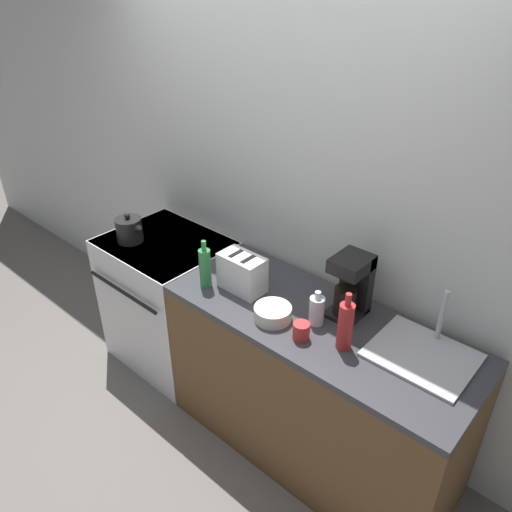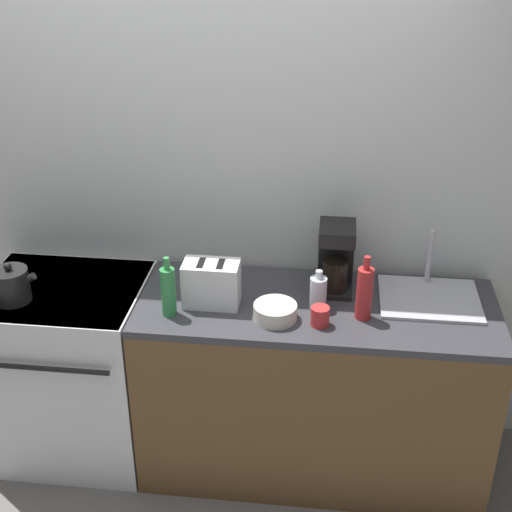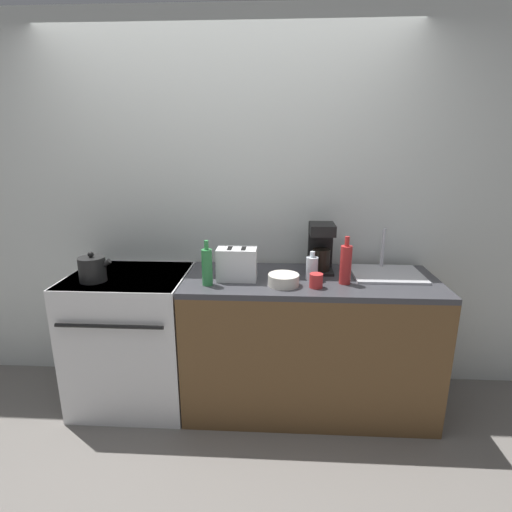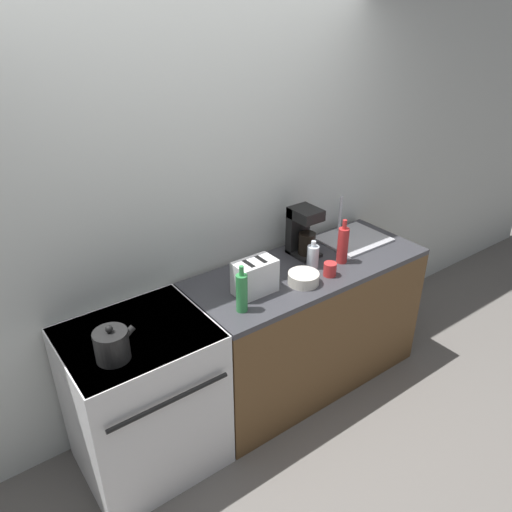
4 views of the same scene
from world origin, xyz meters
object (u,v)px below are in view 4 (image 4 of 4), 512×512
Objects in this scene: bottle_red at (343,245)px; bottle_green at (242,292)px; toaster at (255,277)px; bottle_clear at (313,256)px; coffee_maker at (303,230)px; stove at (145,398)px; cup_red at (330,269)px; bowl at (303,278)px; kettle at (112,345)px.

bottle_green is at bearing -175.11° from bottle_red.
toaster is 1.35× the size of bottle_clear.
coffee_maker is 1.18× the size of bottle_green.
toaster is at bearing -3.92° from stove.
cup_red is (1.22, -0.17, 0.49)m from stove.
bowl is (0.46, 0.02, -0.08)m from bottle_green.
bottle_clear is (-0.07, -0.18, -0.09)m from coffee_maker.
bottle_red is 1.57× the size of bowl.
stove is 3.11× the size of bottle_red.
toaster is 0.50m from cup_red.
coffee_maker is at bearing 20.97° from toaster.
kettle is 1.37m from bottle_clear.
coffee_maker is (1.27, 0.16, 0.62)m from stove.
bottle_green reaches higher than bottle_clear.
kettle is 1.57m from bottle_red.
cup_red reaches higher than bowl.
bottle_clear is 2.15× the size of cup_red.
bowl is at bearing 172.69° from cup_red.
bottle_red reaches higher than bowl.
coffee_maker is at bearing 69.05° from bottle_clear.
bottle_red reaches higher than bottle_clear.
kettle is at bearing 178.35° from cup_red.
bowl is (-0.25, -0.30, -0.14)m from coffee_maker.
stove is at bearing 37.67° from kettle.
bottle_green is (-0.71, -0.32, -0.05)m from coffee_maker.
coffee_maker is (0.54, 0.21, 0.07)m from toaster.
kettle reaches higher than bottle_clear.
coffee_maker is at bearing 24.06° from bottle_green.
kettle is at bearing -175.73° from bottle_clear.
bowl is at bearing -129.59° from coffee_maker.
bottle_green is 0.66m from cup_red.
kettle is 0.63× the size of coffee_maker.
kettle is (-0.17, -0.13, 0.53)m from stove.
stove is 5.02× the size of bottle_clear.
bottle_red is 0.39m from bowl.
kettle is 0.74× the size of bottle_green.
bottle_green reaches higher than stove.
coffee_maker is at bearing 80.37° from cup_red.
bottle_red is (0.20, -0.06, 0.05)m from bottle_clear.
bottle_red is (1.56, 0.04, 0.05)m from kettle.
bottle_clear is at bearing 4.27° from kettle.
bowl is (1.02, -0.14, 0.48)m from stove.
toaster is 2.90× the size of cup_red.
toaster is (0.73, -0.05, 0.55)m from stove.
stove is 1.31m from bottle_clear.
bottle_clear is (0.47, 0.02, -0.03)m from toaster.
bottle_clear is 0.62× the size of bottle_red.
bottle_clear is at bearing 33.25° from bowl.
bottle_green is 1.48× the size of bowl.
cup_red is 0.20m from bowl.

